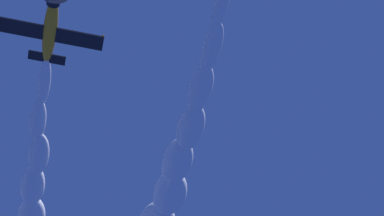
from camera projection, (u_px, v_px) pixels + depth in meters
The scene contains 1 object.
airplane_left_wingman at pixel (50, 28), 80.02m from camera, with size 10.09×9.06×2.89m.
Camera 1 is at (-5.63, -41.23, 1.79)m, focal length 81.59 mm.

